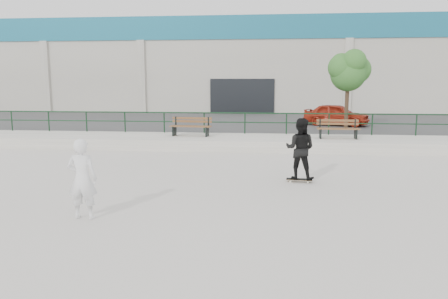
# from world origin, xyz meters

# --- Properties ---
(ground) EXTENTS (120.00, 120.00, 0.00)m
(ground) POSITION_xyz_m (0.00, 0.00, 0.00)
(ground) COLOR #BAB4AA
(ground) RESTS_ON ground
(ledge) EXTENTS (30.00, 3.00, 0.50)m
(ledge) POSITION_xyz_m (0.00, 9.50, 0.25)
(ledge) COLOR #B1AFA1
(ledge) RESTS_ON ground
(parking_strip) EXTENTS (60.00, 14.00, 0.50)m
(parking_strip) POSITION_xyz_m (0.00, 18.00, 0.25)
(parking_strip) COLOR #3D3D3D
(parking_strip) RESTS_ON ground
(railing) EXTENTS (28.00, 0.06, 1.03)m
(railing) POSITION_xyz_m (-0.00, 10.80, 1.24)
(railing) COLOR #13351B
(railing) RESTS_ON ledge
(commercial_building) EXTENTS (44.20, 16.33, 8.00)m
(commercial_building) POSITION_xyz_m (-0.00, 31.99, 4.58)
(commercial_building) COLOR beige
(commercial_building) RESTS_ON ground
(bench_left) EXTENTS (1.94, 0.70, 0.88)m
(bench_left) POSITION_xyz_m (-1.45, 9.69, 0.93)
(bench_left) COLOR brown
(bench_left) RESTS_ON ledge
(bench_right) EXTENTS (1.85, 0.56, 0.85)m
(bench_right) POSITION_xyz_m (5.22, 9.46, 0.92)
(bench_right) COLOR brown
(bench_right) RESTS_ON ledge
(tree) EXTENTS (2.35, 2.09, 4.17)m
(tree) POSITION_xyz_m (6.31, 13.71, 3.63)
(tree) COLOR #4C3526
(tree) RESTS_ON parking_strip
(red_car) EXTENTS (3.96, 2.72, 1.25)m
(red_car) POSITION_xyz_m (6.00, 15.30, 1.13)
(red_car) COLOR #A32614
(red_car) RESTS_ON parking_strip
(skateboard) EXTENTS (0.80, 0.27, 0.09)m
(skateboard) POSITION_xyz_m (3.13, 2.85, 0.07)
(skateboard) COLOR black
(skateboard) RESTS_ON ground
(standing_skater) EXTENTS (1.05, 0.91, 1.85)m
(standing_skater) POSITION_xyz_m (3.13, 2.85, 1.02)
(standing_skater) COLOR black
(standing_skater) RESTS_ON skateboard
(seated_skater) EXTENTS (0.67, 0.46, 1.81)m
(seated_skater) POSITION_xyz_m (-1.88, -1.27, 0.90)
(seated_skater) COLOR white
(seated_skater) RESTS_ON ground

